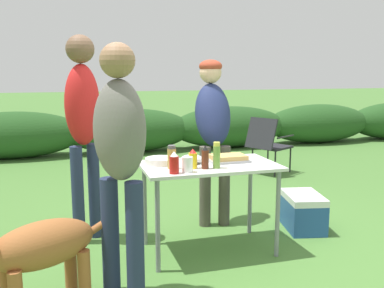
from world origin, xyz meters
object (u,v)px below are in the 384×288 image
Objects in this scene: plate_stack at (160,161)px; spice_jar at (172,157)px; cooler_box at (303,212)px; relish_jar at (217,155)px; mixing_bowl at (192,159)px; standing_person_in_olive_jacket at (120,149)px; dog at (33,250)px; paper_cup_stack at (187,165)px; standing_person_in_gray_fleece at (83,116)px; camp_chair_green_behind_table at (268,142)px; mustard_bottle at (193,159)px; folding_table at (209,173)px; standing_person_with_beanie at (213,121)px; bbq_sauce_bottle at (205,157)px; ketchup_bottle at (174,163)px; food_tray at (228,158)px.

plate_stack is 1.35× the size of spice_jar.
relish_jar is at bearing -58.02° from cooler_box.
spice_jar is (-0.21, -0.15, 0.05)m from mixing_bowl.
mixing_bowl is 0.11× the size of standing_person_in_olive_jacket.
dog is (-1.20, -0.75, -0.33)m from mixing_bowl.
spice_jar is 0.68m from standing_person_in_olive_jacket.
standing_person_in_gray_fleece is (-0.72, 0.75, 0.31)m from paper_cup_stack.
standing_person_in_gray_fleece is at bearing -84.44° from camp_chair_green_behind_table.
camp_chair_green_behind_table is (1.87, 2.48, -0.35)m from mustard_bottle.
standing_person_in_olive_jacket is at bearing -144.50° from mustard_bottle.
plate_stack is at bearing 104.44° from spice_jar.
mustard_bottle reaches higher than cooler_box.
camp_chair_green_behind_table is (2.03, 2.44, -0.36)m from spice_jar.
standing_person_with_beanie is (0.26, 0.67, 0.35)m from folding_table.
folding_table is 0.61× the size of standing_person_in_gray_fleece.
spice_jar is 0.34× the size of cooler_box.
paper_cup_stack is at bearing -154.63° from bbq_sauce_bottle.
plate_stack is at bearing 110.89° from paper_cup_stack.
paper_cup_stack is (-0.12, -0.30, 0.02)m from mixing_bowl.
relish_jar is 1.27m from cooler_box.
ketchup_bottle is at bearing -117.12° from standing_person_with_beanie.
mustard_bottle is (-0.05, -0.18, 0.04)m from mixing_bowl.
bbq_sauce_bottle is at bearing -143.34° from food_tray.
paper_cup_stack is at bearing -147.31° from food_tray.
mixing_bowl is at bearing 53.75° from ketchup_bottle.
folding_table is at bearing 60.04° from bbq_sauce_bottle.
dog is (-1.08, -0.45, -0.36)m from paper_cup_stack.
spice_jar is 1.53m from cooler_box.
mustard_bottle is at bearing -155.47° from food_tray.
camp_chair_green_behind_table reaches higher than cooler_box.
ketchup_bottle is 0.91× the size of spice_jar.
spice_jar is 0.89× the size of relish_jar.
dog is (-0.94, -0.80, -0.32)m from plate_stack.
bbq_sauce_bottle is (0.04, -0.22, 0.05)m from mixing_bowl.
ketchup_bottle is at bearing -151.83° from food_tray.
folding_table is 1.50m from dog.
relish_jar is at bearing -70.98° from standing_person_in_gray_fleece.
folding_table is 9.41× the size of paper_cup_stack.
camp_chair_green_behind_table is at bearing -70.54° from dog.
standing_person_with_beanie is (0.64, 0.55, 0.24)m from plate_stack.
folding_table is 0.22m from food_tray.
cooler_box is at bearing 11.18° from food_tray.
standing_person_in_olive_jacket is at bearing -153.67° from relish_jar.
relish_jar is 0.88m from standing_person_with_beanie.
spice_jar is (0.02, 0.16, 0.01)m from ketchup_bottle.
plate_stack is 0.15× the size of standing_person_in_olive_jacket.
plate_stack is 0.30× the size of camp_chair_green_behind_table.
plate_stack is 0.40m from bbq_sauce_bottle.
standing_person_with_beanie reaches higher than food_tray.
mustard_bottle reaches higher than mixing_bowl.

